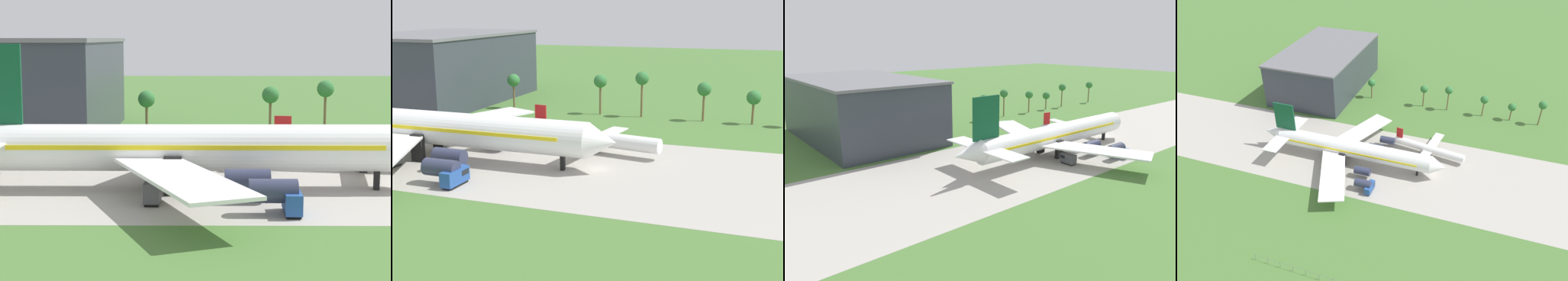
{
  "view_description": "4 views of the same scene",
  "coord_description": "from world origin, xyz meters",
  "views": [
    {
      "loc": [
        -29.93,
        -99.36,
        20.9
      ],
      "look_at": [
        -30.83,
        -2.77,
        6.93
      ],
      "focal_mm": 65.0,
      "sensor_mm": 36.0,
      "label": 1
    },
    {
      "loc": [
        29.67,
        -90.0,
        28.74
      ],
      "look_at": [
        -0.82,
        -2.77,
        5.93
      ],
      "focal_mm": 50.0,
      "sensor_mm": 36.0,
      "label": 2
    },
    {
      "loc": [
        -119.5,
        -73.76,
        33.77
      ],
      "look_at": [
        -60.83,
        -2.77,
        9.17
      ],
      "focal_mm": 35.0,
      "sensor_mm": 36.0,
      "label": 3
    },
    {
      "loc": [
        14.93,
        -111.1,
        88.99
      ],
      "look_at": [
        -25.64,
        5.0,
        6.0
      ],
      "focal_mm": 35.0,
      "sensor_mm": 36.0,
      "label": 4
    }
  ],
  "objects": [
    {
      "name": "terminal_building",
      "position": [
        -68.2,
        54.12,
        10.49
      ],
      "size": [
        36.72,
        61.2,
        20.96
      ],
      "color": "#333842",
      "rests_on": "ground_plane"
    },
    {
      "name": "jet_airliner",
      "position": [
        -32.15,
        -2.77,
        5.86
      ],
      "size": [
        73.3,
        59.1,
        20.19
      ],
      "color": "white",
      "rests_on": "ground_plane"
    },
    {
      "name": "regional_aircraft",
      "position": [
        -4.47,
        11.13,
        2.84
      ],
      "size": [
        28.5,
        25.79,
        8.63
      ],
      "color": "white",
      "rests_on": "ground_plane"
    },
    {
      "name": "fuel_truck",
      "position": [
        -19.12,
        -16.53,
        1.53
      ],
      "size": [
        2.14,
        5.86,
        2.87
      ],
      "color": "black",
      "rests_on": "ground_plane"
    },
    {
      "name": "baggage_tug",
      "position": [
        -36.19,
        -11.36,
        1.55
      ],
      "size": [
        2.14,
        4.45,
        2.92
      ],
      "color": "black",
      "rests_on": "ground_plane"
    }
  ]
}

